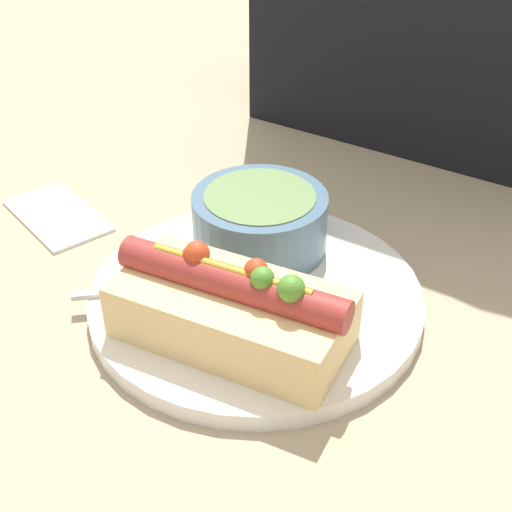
# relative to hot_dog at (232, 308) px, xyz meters

# --- Properties ---
(ground_plane) EXTENTS (4.00, 4.00, 0.00)m
(ground_plane) POSITION_rel_hot_dog_xyz_m (-0.01, 0.05, -0.04)
(ground_plane) COLOR tan
(dinner_plate) EXTENTS (0.25, 0.25, 0.01)m
(dinner_plate) POSITION_rel_hot_dog_xyz_m (-0.01, 0.05, -0.03)
(dinner_plate) COLOR white
(dinner_plate) RESTS_ON ground_plane
(hot_dog) EXTENTS (0.16, 0.09, 0.07)m
(hot_dog) POSITION_rel_hot_dog_xyz_m (0.00, 0.00, 0.00)
(hot_dog) COLOR #E5C17F
(hot_dog) RESTS_ON dinner_plate
(soup_bowl) EXTENTS (0.11, 0.11, 0.05)m
(soup_bowl) POSITION_rel_hot_dog_xyz_m (-0.04, 0.10, 0.00)
(soup_bowl) COLOR slate
(soup_bowl) RESTS_ON dinner_plate
(spoon) EXTENTS (0.12, 0.12, 0.01)m
(spoon) POSITION_rel_hot_dog_xyz_m (-0.04, 0.05, -0.02)
(spoon) COLOR #B7B7BC
(spoon) RESTS_ON dinner_plate
(napkin) EXTENTS (0.12, 0.09, 0.01)m
(napkin) POSITION_rel_hot_dog_xyz_m (-0.23, 0.06, -0.04)
(napkin) COLOR white
(napkin) RESTS_ON ground_plane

